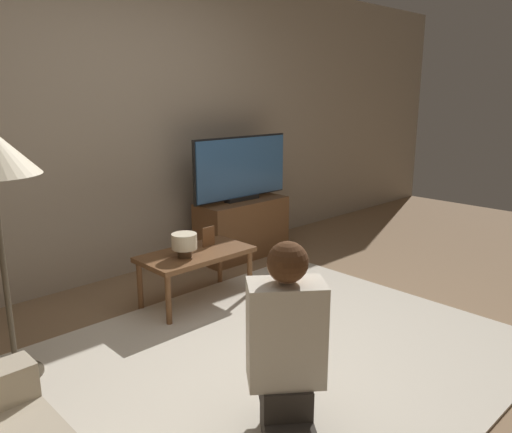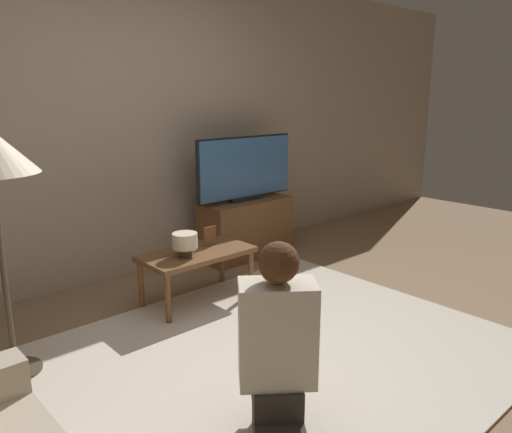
{
  "view_description": "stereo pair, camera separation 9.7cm",
  "coord_description": "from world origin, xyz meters",
  "px_view_note": "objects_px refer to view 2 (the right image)",
  "views": [
    {
      "loc": [
        -1.92,
        -1.84,
        1.53
      ],
      "look_at": [
        0.37,
        0.54,
        0.71
      ],
      "focal_mm": 35.0,
      "sensor_mm": 36.0,
      "label": 1
    },
    {
      "loc": [
        -1.85,
        -1.91,
        1.53
      ],
      "look_at": [
        0.37,
        0.54,
        0.71
      ],
      "focal_mm": 35.0,
      "sensor_mm": 36.0,
      "label": 2
    }
  ],
  "objects_px": {
    "tv": "(246,168)",
    "person_kneeling": "(278,345)",
    "table_lamp": "(185,242)",
    "coffee_table": "(197,258)"
  },
  "relations": [
    {
      "from": "tv",
      "to": "person_kneeling",
      "type": "bearing_deg",
      "value": -128.01
    },
    {
      "from": "tv",
      "to": "table_lamp",
      "type": "height_order",
      "value": "tv"
    },
    {
      "from": "person_kneeling",
      "to": "table_lamp",
      "type": "distance_m",
      "value": 1.52
    },
    {
      "from": "table_lamp",
      "to": "person_kneeling",
      "type": "bearing_deg",
      "value": -108.94
    },
    {
      "from": "tv",
      "to": "table_lamp",
      "type": "distance_m",
      "value": 1.33
    },
    {
      "from": "person_kneeling",
      "to": "coffee_table",
      "type": "bearing_deg",
      "value": -74.7
    },
    {
      "from": "coffee_table",
      "to": "person_kneeling",
      "type": "distance_m",
      "value": 1.6
    },
    {
      "from": "tv",
      "to": "coffee_table",
      "type": "distance_m",
      "value": 1.26
    },
    {
      "from": "tv",
      "to": "person_kneeling",
      "type": "xyz_separation_m",
      "value": [
        -1.61,
        -2.06,
        -0.4
      ]
    },
    {
      "from": "coffee_table",
      "to": "table_lamp",
      "type": "height_order",
      "value": "table_lamp"
    }
  ]
}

